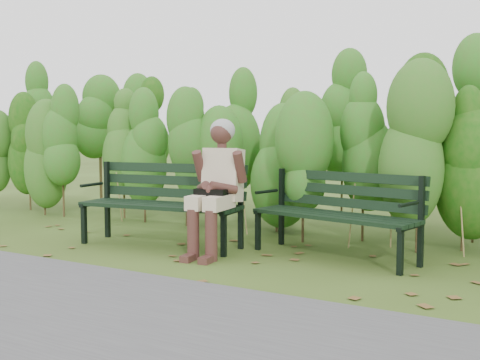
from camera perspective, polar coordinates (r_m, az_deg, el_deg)
The scene contains 7 objects.
ground at distance 5.66m, azimuth -1.76°, elevation -7.84°, with size 80.00×80.00×0.00m, color #374818.
footpath at distance 4.01m, azimuth -18.74°, elevation -13.32°, with size 60.00×2.50×0.01m, color #474749.
hedge_band at distance 7.18m, azimuth 5.96°, elevation 4.90°, with size 11.04×1.67×2.42m.
leaf_litter at distance 5.60m, azimuth -1.31°, elevation -7.95°, with size 5.93×2.15×0.01m.
bench_left at distance 6.27m, azimuth -7.66°, elevation -1.72°, with size 1.86×0.78×0.90m.
bench_right at distance 5.69m, azimuth 10.00°, elevation -2.73°, with size 1.77×0.91×0.85m.
seated_woman at distance 5.73m, azimuth -2.35°, elevation 0.14°, with size 0.58×0.85×1.39m.
Camera 1 is at (2.86, -4.73, 1.23)m, focal length 42.00 mm.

